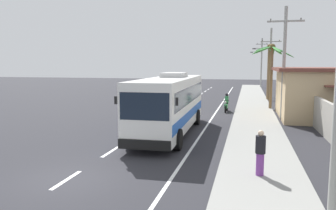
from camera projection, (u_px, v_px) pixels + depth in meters
The scene contains 12 objects.
ground_plane at pixel (67, 179), 12.01m from camera, with size 160.00×160.00×0.00m, color #28282D.
sidewalk_kerb at pixel (256, 132), 20.08m from camera, with size 3.20×90.00×0.14m, color gray.
lane_markings at pixel (194, 118), 25.56m from camera, with size 3.77×71.00×0.01m.
boundary_wall at pixel (313, 109), 22.95m from camera, with size 0.24×60.00×2.02m, color #9E998E.
coach_bus_foreground at pixel (170, 102), 19.79m from camera, with size 2.99×10.86×3.58m.
motorcycle_beside_bus at pixel (226, 104), 28.91m from camera, with size 0.56×1.96×1.59m.
pedestrian_midwalk at pixel (260, 152), 11.94m from camera, with size 0.36×0.36×1.65m.
utility_pole_mid at pixel (284, 61), 24.16m from camera, with size 2.56×0.24×8.19m.
utility_pole_far at pixel (270, 61), 40.74m from camera, with size 3.40×0.24×8.41m.
utility_pole_distant at pixel (261, 61), 57.44m from camera, with size 2.92×0.24×8.46m.
palm_nearest at pixel (272, 60), 29.63m from camera, with size 3.72×3.86×5.89m.
palm_second at pixel (269, 62), 37.52m from camera, with size 3.22×3.11×6.32m.
Camera 1 is at (6.23, -10.43, 4.13)m, focal length 35.74 mm.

